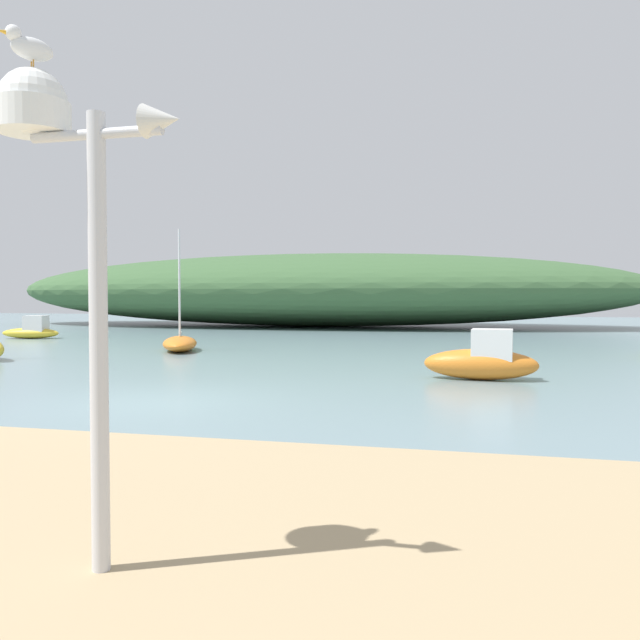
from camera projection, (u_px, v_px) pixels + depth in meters
name	position (u px, v px, depth m)	size (l,w,h in m)	color
ground_plane	(151.00, 402.00, 12.31)	(120.00, 120.00, 0.00)	gray
distant_hill	(314.00, 290.00, 45.70)	(45.85, 15.45, 5.09)	#3D6038
mast_structure	(57.00, 162.00, 4.24)	(1.30, 0.48, 3.33)	silver
seagull_on_radar	(29.00, 46.00, 4.24)	(0.27, 0.34, 0.25)	orange
motorboat_outer_mooring	(483.00, 360.00, 15.67)	(2.80, 1.10, 1.24)	orange
sailboat_far_left	(180.00, 343.00, 24.21)	(2.59, 3.81, 4.59)	orange
motorboat_mid_channel	(32.00, 330.00, 31.48)	(2.96, 1.37, 1.13)	gold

